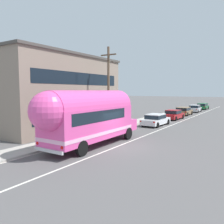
{
  "coord_description": "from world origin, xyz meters",
  "views": [
    {
      "loc": [
        8.65,
        -14.3,
        4.1
      ],
      "look_at": [
        -1.67,
        1.76,
        2.33
      ],
      "focal_mm": 36.86,
      "sensor_mm": 36.0,
      "label": 1
    }
  ],
  "objects": [
    {
      "name": "roadside_building",
      "position": [
        -13.07,
        3.64,
        3.92
      ],
      "size": [
        13.42,
        14.6,
        7.84
      ],
      "color": "gray",
      "rests_on": "ground"
    },
    {
      "name": "car_fifth",
      "position": [
        -1.76,
        38.85,
        0.79
      ],
      "size": [
        1.93,
        4.28,
        1.37
      ],
      "color": "#196633",
      "rests_on": "ground"
    },
    {
      "name": "lane_markings",
      "position": [
        -1.6,
        12.0,
        0.0
      ],
      "size": [
        3.6,
        80.0,
        0.01
      ],
      "color": "silver",
      "rests_on": "ground"
    },
    {
      "name": "car_fourth",
      "position": [
        -1.79,
        31.54,
        0.74
      ],
      "size": [
        2.09,
        4.82,
        1.37
      ],
      "color": "silver",
      "rests_on": "ground"
    },
    {
      "name": "car_second",
      "position": [
        -1.65,
        18.02,
        0.73
      ],
      "size": [
        2.1,
        4.52,
        1.37
      ],
      "color": "#A5191E",
      "rests_on": "ground"
    },
    {
      "name": "ground_plane",
      "position": [
        0.0,
        0.0,
        0.0
      ],
      "size": [
        300.0,
        300.0,
        0.0
      ],
      "primitive_type": "plane",
      "color": "#565454"
    },
    {
      "name": "utility_pole",
      "position": [
        -4.36,
        5.3,
        4.42
      ],
      "size": [
        1.8,
        0.24,
        8.5
      ],
      "color": "brown",
      "rests_on": "ground"
    },
    {
      "name": "painted_bus",
      "position": [
        -1.74,
        -1.38,
        2.31
      ],
      "size": [
        2.62,
        10.53,
        4.12
      ],
      "color": "#EA4C9E",
      "rests_on": "ground"
    },
    {
      "name": "sidewalk_slab",
      "position": [
        -4.59,
        10.0,
        0.07
      ],
      "size": [
        2.23,
        90.0,
        0.15
      ],
      "primitive_type": "cube",
      "color": "#ADA89E",
      "rests_on": "ground"
    },
    {
      "name": "car_third",
      "position": [
        -1.97,
        24.58,
        0.78
      ],
      "size": [
        2.05,
        4.37,
        1.37
      ],
      "color": "olive",
      "rests_on": "ground"
    },
    {
      "name": "car_lead",
      "position": [
        -1.55,
        11.12,
        0.74
      ],
      "size": [
        2.11,
        4.72,
        1.37
      ],
      "color": "white",
      "rests_on": "ground"
    }
  ]
}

